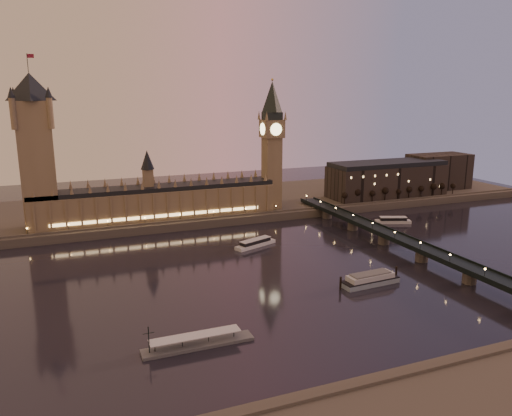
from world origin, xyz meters
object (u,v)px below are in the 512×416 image
at_px(moored_barge, 370,279).
at_px(cruise_boat_a, 255,243).
at_px(cruise_boat_b, 393,220).
at_px(pontoon_pier, 198,343).

bearing_deg(moored_barge, cruise_boat_a, 106.71).
relative_size(cruise_boat_b, moored_barge, 0.74).
relative_size(cruise_boat_a, moored_barge, 0.83).
height_order(cruise_boat_a, pontoon_pier, pontoon_pier).
height_order(moored_barge, pontoon_pier, pontoon_pier).
xyz_separation_m(cruise_boat_a, moored_barge, (31.63, -84.99, 0.73)).
distance_m(cruise_boat_a, moored_barge, 90.69).
bearing_deg(cruise_boat_a, cruise_boat_b, -14.14).
distance_m(cruise_boat_a, pontoon_pier, 135.20).
xyz_separation_m(cruise_boat_a, cruise_boat_b, (121.73, 15.93, 0.02)).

